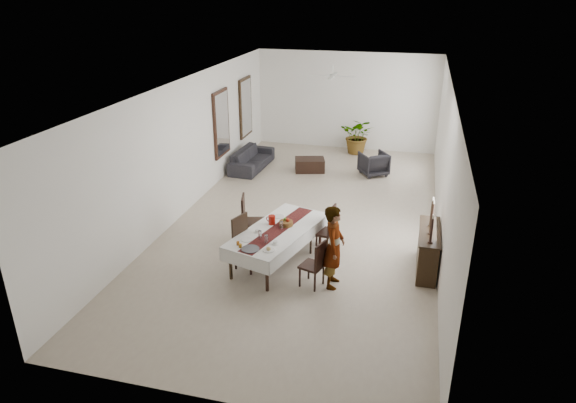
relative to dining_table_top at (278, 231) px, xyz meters
The scene contains 86 objects.
floor 2.21m from the dining_table_top, 86.28° to the left, with size 6.00×12.00×0.00m, color #BBAC95.
ceiling 3.29m from the dining_table_top, 86.28° to the left, with size 6.00×12.00×0.02m, color white.
wall_back 8.16m from the dining_table_top, 89.03° to the left, with size 6.00×0.02×3.20m, color white.
wall_front 4.01m from the dining_table_top, 87.99° to the right, with size 6.00×0.02×3.20m, color white.
wall_left 3.67m from the dining_table_top, 143.69° to the left, with size 0.02×12.00×3.20m, color white.
wall_right 3.89m from the dining_table_top, 33.85° to the left, with size 0.02×12.00×3.20m, color white.
dining_table_top is the anchor object (origin of this frame).
table_leg_fl 1.19m from the dining_table_top, 127.15° to the right, with size 0.07×0.07×0.65m, color black.
table_leg_fr 1.19m from the dining_table_top, 84.94° to the right, with size 0.07×0.07×0.65m, color black.
table_leg_bl 1.19m from the dining_table_top, 95.06° to the left, with size 0.07×0.07×0.65m, color black.
table_leg_br 1.19m from the dining_table_top, 52.85° to the left, with size 0.07×0.07×0.65m, color black.
tablecloth_top 0.03m from the dining_table_top, ahead, with size 1.10×2.40×0.01m, color white.
tablecloth_drape_left 0.55m from the dining_table_top, 163.95° to the left, with size 0.01×2.40×0.28m, color silver.
tablecloth_drape_right 0.55m from the dining_table_top, 16.05° to the right, with size 0.01×2.40×0.28m, color silver.
tablecloth_drape_near 1.20m from the dining_table_top, 106.05° to the right, with size 1.10×0.01×0.28m, color silver.
tablecloth_drape_far 1.20m from the dining_table_top, 73.95° to the left, with size 1.10×0.01×0.28m, color white.
table_runner 0.04m from the dining_table_top, ahead, with size 0.33×2.33×0.00m, color #5C1B1A.
red_pitcher 0.30m from the dining_table_top, 132.99° to the left, with size 0.14×0.14×0.19m, color #9A140B.
pitcher_handle 0.36m from the dining_table_top, 139.83° to the left, with size 0.11×0.11×0.02m, color maroon.
wine_glass_near 0.63m from the dining_table_top, 95.59° to the right, with size 0.07×0.07×0.16m, color silver.
wine_glass_mid 0.53m from the dining_table_top, 116.35° to the right, with size 0.07×0.07×0.16m, color silver.
wine_glass_far 0.13m from the dining_table_top, 28.95° to the left, with size 0.07×0.07×0.16m, color white.
teacup_right 0.63m from the dining_table_top, 79.48° to the right, with size 0.08×0.08×0.06m, color silver.
saucer_right 0.63m from the dining_table_top, 79.48° to the right, with size 0.14×0.14×0.01m, color white.
teacup_left 0.43m from the dining_table_top, 146.65° to the right, with size 0.08×0.08×0.06m, color silver.
saucer_left 0.43m from the dining_table_top, 146.65° to the right, with size 0.14×0.14×0.01m, color white.
plate_near_right 0.89m from the dining_table_top, 85.91° to the right, with size 0.22×0.22×0.01m, color silver.
bread_near_right 0.89m from the dining_table_top, 85.91° to the right, with size 0.08×0.08×0.08m, color tan.
plate_near_left 0.75m from the dining_table_top, 127.85° to the right, with size 0.22×0.22×0.01m, color white.
plate_far_left 0.59m from the dining_table_top, 104.14° to the left, with size 0.22×0.22×0.01m, color silver.
serving_tray 0.98m from the dining_table_top, 106.05° to the right, with size 0.34×0.34×0.02m, color #3F3F44.
jam_jar_a 1.03m from the dining_table_top, 117.56° to the right, with size 0.06×0.06×0.07m, color #996216.
jam_jar_b 1.00m from the dining_table_top, 123.47° to the right, with size 0.06×0.06×0.07m, color #8F4D14.
fruit_basket 0.25m from the dining_table_top, 62.64° to the left, with size 0.28×0.28×0.09m, color brown.
fruit_red 0.30m from the dining_table_top, 57.45° to the left, with size 0.08×0.08×0.08m, color #A72410.
fruit_green 0.30m from the dining_table_top, 71.91° to the left, with size 0.07×0.07×0.07m, color #568327.
chair_right_near_seat 1.16m from the dining_table_top, 41.09° to the right, with size 0.39×0.39×0.04m, color black.
chair_right_near_leg_fl 1.42m from the dining_table_top, 44.78° to the right, with size 0.04×0.04×0.39m, color black.
chair_right_near_leg_fr 1.32m from the dining_table_top, 31.25° to the right, with size 0.04×0.04×0.39m, color black.
chair_right_near_leg_bl 1.16m from the dining_table_top, 52.51° to the right, with size 0.04×0.04×0.39m, color black.
chair_right_near_leg_br 1.04m from the dining_table_top, 35.71° to the right, with size 0.04×0.04×0.39m, color black.
chair_right_near_back 1.29m from the dining_table_top, 38.03° to the right, with size 0.39×0.04×0.50m, color black.
chair_right_far_seat 1.01m from the dining_table_top, 37.51° to the left, with size 0.44×0.44×0.05m, color black.
chair_right_far_leg_fl 1.11m from the dining_table_top, 22.88° to the left, with size 0.04×0.04×0.44m, color black.
chair_right_far_leg_fr 1.33m from the dining_table_top, 37.28° to the left, with size 0.04×0.04×0.44m, color black.
chair_right_far_leg_bl 0.86m from the dining_table_top, 37.90° to the left, with size 0.04×0.04×0.44m, color black.
chair_right_far_leg_br 1.12m from the dining_table_top, 52.00° to the left, with size 0.04×0.04×0.44m, color black.
chair_right_far_back 1.14m from the dining_table_top, 30.17° to the left, with size 0.44×0.04×0.56m, color black.
chair_left_near_seat 0.67m from the dining_table_top, 139.08° to the right, with size 0.46×0.46×0.05m, color black.
chair_left_near_leg_fl 0.77m from the dining_table_top, 163.19° to the right, with size 0.05×0.05×0.45m, color black.
chair_left_near_leg_fr 1.00m from the dining_table_top, 143.63° to the right, with size 0.05×0.05×0.45m, color black.
chair_left_near_leg_bl 0.60m from the dining_table_top, 128.63° to the right, with size 0.05×0.05×0.45m, color black.
chair_left_near_leg_br 0.88m from the dining_table_top, 119.39° to the right, with size 0.05×0.05×0.45m, color black.
chair_left_near_back 0.77m from the dining_table_top, 152.79° to the right, with size 0.46×0.04×0.58m, color black.
chair_left_far_seat 1.00m from the dining_table_top, 138.48° to the left, with size 0.46×0.46×0.05m, color black.
chair_left_far_leg_fl 1.32m from the dining_table_top, 140.81° to the left, with size 0.05×0.05×0.45m, color black.
chair_left_far_leg_fr 1.06m from the dining_table_top, 154.11° to the left, with size 0.05×0.05×0.45m, color black.
chair_left_far_leg_bl 1.15m from the dining_table_top, 124.31° to the left, with size 0.05×0.05×0.45m, color black.
chair_left_far_leg_br 0.85m from the dining_table_top, 134.48° to the left, with size 0.05×0.05×0.45m, color black.
chair_left_far_back 1.11m from the dining_table_top, 147.42° to the left, with size 0.46×0.04×0.58m, color black.
woman 1.38m from the dining_table_top, 27.17° to the right, with size 0.58×0.38×1.60m, color gray.
sideboard_body 2.95m from the dining_table_top, ahead, with size 0.37×1.37×0.82m, color black.
sideboard_top 2.95m from the dining_table_top, ahead, with size 0.40×1.43×0.03m, color black.
candlestick_near_base 2.93m from the dining_table_top, ahead, with size 0.09×0.09×0.03m, color black.
candlestick_near_shaft 2.95m from the dining_table_top, ahead, with size 0.05×0.05×0.46m, color black.
candlestick_near_candle 3.00m from the dining_table_top, ahead, with size 0.03×0.03×0.07m, color beige.
candlestick_mid_base 2.93m from the dining_table_top, ahead, with size 0.09×0.09×0.03m, color black.
candlestick_mid_shaft 2.97m from the dining_table_top, ahead, with size 0.05×0.05×0.59m, color black.
candlestick_mid_candle 3.04m from the dining_table_top, ahead, with size 0.03×0.03×0.07m, color beige.
candlestick_far_base 2.98m from the dining_table_top, 11.67° to the left, with size 0.09×0.09×0.03m, color black.
candlestick_far_shaft 3.01m from the dining_table_top, 11.67° to the left, with size 0.05×0.05×0.50m, color black.
candlestick_far_candle 3.07m from the dining_table_top, 11.67° to the left, with size 0.03×0.03×0.07m, color white.
sofa 5.78m from the dining_table_top, 113.37° to the left, with size 2.01×0.79×0.59m, color #27252A.
armchair 5.79m from the dining_table_top, 76.37° to the left, with size 0.72×0.74×0.68m, color #242126.
coffee_table 5.50m from the dining_table_top, 95.43° to the left, with size 0.87×0.58×0.38m, color black.
potted_plant 7.60m from the dining_table_top, 85.10° to the left, with size 1.08×0.94×1.20m, color #366327.
mirror_frame_near 5.23m from the dining_table_top, 123.27° to the left, with size 0.06×1.05×1.85m, color black.
mirror_glass_near 5.21m from the dining_table_top, 122.94° to the left, with size 0.01×0.90×1.70m, color white.
mirror_frame_far 7.06m from the dining_table_top, 113.79° to the left, with size 0.06×1.05×1.85m, color black.
mirror_glass_far 7.05m from the dining_table_top, 113.53° to the left, with size 0.01×0.90×1.70m, color silver.
fan_rod 5.65m from the dining_table_top, 88.47° to the left, with size 0.04×0.04×0.20m, color white.
fan_hub 5.57m from the dining_table_top, 88.47° to the left, with size 0.16×0.16×0.08m, color silver.
fan_blade_n 5.89m from the dining_table_top, 88.56° to the left, with size 0.10×0.55×0.01m, color silver.
fan_blade_s 5.25m from the dining_table_top, 88.35° to the left, with size 0.10×0.55×0.01m, color white.
fan_blade_e 5.59m from the dining_table_top, 84.55° to the left, with size 0.55×0.10×0.01m, color white.
fan_blade_w 5.57m from the dining_table_top, 92.39° to the left, with size 0.55×0.10×0.01m, color white.
Camera 1 is at (2.32, -10.93, 5.21)m, focal length 32.00 mm.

